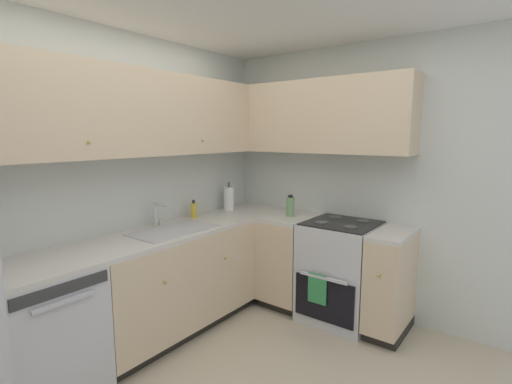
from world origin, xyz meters
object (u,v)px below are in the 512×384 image
dishwasher (44,334)px  paper_towel_roll (229,199)px  soap_bottle (194,210)px  oil_bottle (290,206)px  oven_range (341,270)px

dishwasher → paper_towel_roll: size_ratio=2.84×
dishwasher → soap_bottle: bearing=6.9°
oil_bottle → oven_range: bearing=-88.0°
oven_range → soap_bottle: soap_bottle is taller
soap_bottle → paper_towel_roll: paper_towel_roll is taller
oven_range → soap_bottle: bearing=117.4°
oven_range → paper_towel_roll: size_ratio=3.45×
oven_range → paper_towel_roll: (-0.15, 1.21, 0.56)m
soap_bottle → oil_bottle: size_ratio=0.83×
paper_towel_roll → dishwasher: bearing=-175.4°
dishwasher → soap_bottle: size_ratio=4.98×
dishwasher → oven_range: size_ratio=0.82×
paper_towel_roll → oil_bottle: paper_towel_roll is taller
dishwasher → paper_towel_roll: (1.98, 0.16, 0.59)m
oven_range → oil_bottle: 0.76m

